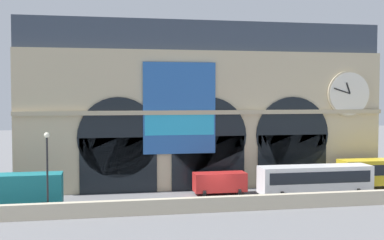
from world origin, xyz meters
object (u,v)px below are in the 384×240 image
at_px(box_truck_west, 19,190).
at_px(van_center, 220,182).
at_px(bus_mideast, 315,179).
at_px(street_lamp_quayside, 47,163).

relative_size(box_truck_west, van_center, 1.44).
bearing_deg(bus_mideast, van_center, 160.04).
bearing_deg(street_lamp_quayside, van_center, 20.86).
relative_size(box_truck_west, bus_mideast, 0.68).
distance_m(bus_mideast, street_lamp_quayside, 24.92).
bearing_deg(box_truck_west, street_lamp_quayside, -47.38).
height_order(box_truck_west, street_lamp_quayside, street_lamp_quayside).
xyz_separation_m(box_truck_west, van_center, (18.60, 3.14, -0.45)).
bearing_deg(street_lamp_quayside, bus_mideast, 6.73).
distance_m(box_truck_west, bus_mideast, 27.29).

